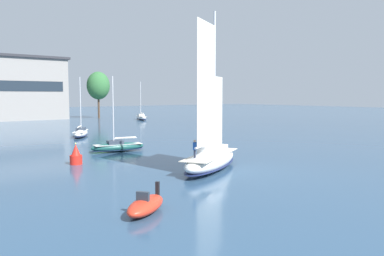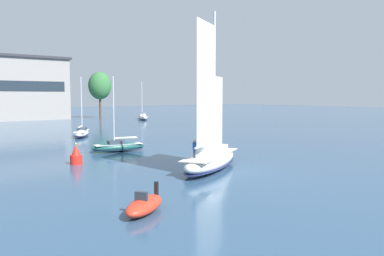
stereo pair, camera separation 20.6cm
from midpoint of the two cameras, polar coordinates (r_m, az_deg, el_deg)
ground_plane at (r=36.31m, az=2.74°, el=-6.33°), size 400.00×400.00×0.00m
tree_shore_center at (r=119.93m, az=-14.14°, el=6.27°), size 7.01×7.01×14.42m
sailboat_main at (r=36.11m, az=2.76°, el=-4.50°), size 11.07×8.16×15.11m
sailboat_moored_near_marina at (r=67.24m, az=-16.69°, el=-0.70°), size 5.56×7.52×10.29m
sailboat_moored_mid_channel at (r=110.10m, az=-7.79°, el=1.63°), size 4.52×8.39×11.11m
sailboat_moored_far_slip at (r=48.48m, az=-11.36°, el=-2.78°), size 7.13×3.04×9.51m
motor_tender at (r=23.31m, az=-7.32°, el=-11.59°), size 4.15×3.58×1.52m
channel_buoy at (r=40.65m, az=-17.41°, el=-4.05°), size 1.25×1.25×2.25m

